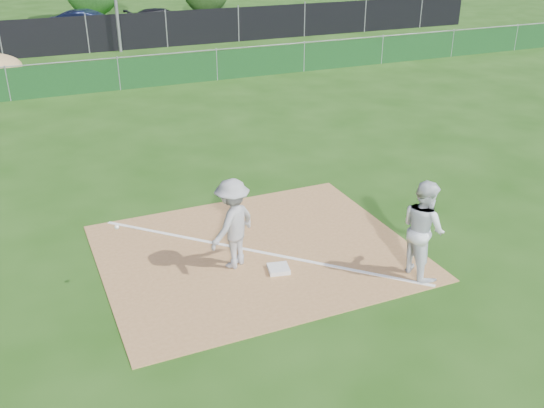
{
  "coord_description": "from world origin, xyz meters",
  "views": [
    {
      "loc": [
        -3.94,
        -8.76,
        5.99
      ],
      "look_at": [
        0.34,
        1.0,
        1.0
      ],
      "focal_mm": 40.0,
      "sensor_mm": 36.0,
      "label": 1
    }
  ],
  "objects": [
    {
      "name": "car_right",
      "position": [
        5.16,
        28.18,
        0.65
      ],
      "size": [
        4.54,
        2.12,
        1.28
      ],
      "primitive_type": "imported",
      "rotation": [
        0.0,
        0.0,
        1.64
      ],
      "color": "black",
      "rests_on": "parking_lot"
    },
    {
      "name": "infield_dirt",
      "position": [
        0.0,
        1.0,
        0.01
      ],
      "size": [
        6.0,
        5.0,
        0.02
      ],
      "primitive_type": "cube",
      "color": "#98693D",
      "rests_on": "ground"
    },
    {
      "name": "foul_line",
      "position": [
        0.0,
        1.0,
        0.03
      ],
      "size": [
        5.01,
        5.01,
        0.01
      ],
      "primitive_type": "cube",
      "rotation": [
        0.0,
        0.0,
        0.79
      ],
      "color": "white",
      "rests_on": "infield_dirt"
    },
    {
      "name": "green_fence",
      "position": [
        0.0,
        15.0,
        0.6
      ],
      "size": [
        44.0,
        0.05,
        1.2
      ],
      "primitive_type": "cube",
      "color": "#0E3413",
      "rests_on": "ground"
    },
    {
      "name": "black_fence",
      "position": [
        0.0,
        23.0,
        0.9
      ],
      "size": [
        46.0,
        0.04,
        1.8
      ],
      "primitive_type": "cube",
      "color": "black",
      "rests_on": "ground"
    },
    {
      "name": "ground",
      "position": [
        0.0,
        10.0,
        0.0
      ],
      "size": [
        90.0,
        90.0,
        0.0
      ],
      "primitive_type": "plane",
      "color": "#1A400D",
      "rests_on": "ground"
    },
    {
      "name": "runner",
      "position": [
        2.49,
        -0.94,
        0.93
      ],
      "size": [
        0.72,
        0.92,
        1.87
      ],
      "primitive_type": "imported",
      "rotation": [
        0.0,
        0.0,
        1.56
      ],
      "color": "silver",
      "rests_on": "ground"
    },
    {
      "name": "first_base",
      "position": [
        0.1,
        0.15,
        0.06
      ],
      "size": [
        0.46,
        0.46,
        0.08
      ],
      "primitive_type": "cube",
      "rotation": [
        0.0,
        0.0,
        -0.22
      ],
      "color": "silver",
      "rests_on": "infield_dirt"
    },
    {
      "name": "parking_lot",
      "position": [
        0.0,
        28.0,
        0.01
      ],
      "size": [
        46.0,
        9.0,
        0.01
      ],
      "primitive_type": "cube",
      "color": "black",
      "rests_on": "ground"
    },
    {
      "name": "car_mid",
      "position": [
        0.68,
        27.34,
        0.76
      ],
      "size": [
        4.82,
        2.99,
        1.5
      ],
      "primitive_type": "imported",
      "rotation": [
        0.0,
        0.0,
        1.24
      ],
      "color": "black",
      "rests_on": "parking_lot"
    },
    {
      "name": "play_at_first",
      "position": [
        -0.59,
        0.7,
        0.9
      ],
      "size": [
        2.78,
        1.16,
        1.76
      ],
      "color": "#A2A2A4",
      "rests_on": "infield_dirt"
    }
  ]
}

